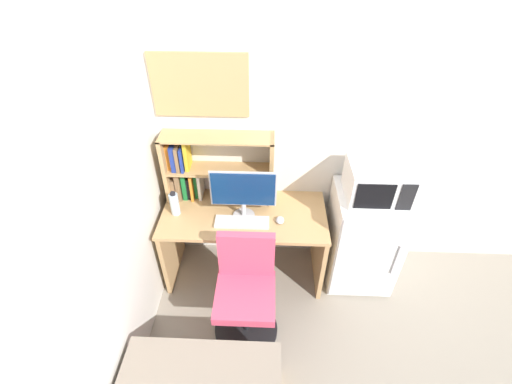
# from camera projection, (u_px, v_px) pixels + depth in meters

# --- Properties ---
(wall_back) EXTENTS (6.40, 0.04, 2.60)m
(wall_back) POSITION_uv_depth(u_px,v_px,m) (409.00, 134.00, 2.69)
(wall_back) COLOR silver
(wall_back) RESTS_ON ground_plane
(wall_left) EXTENTS (0.04, 4.40, 2.60)m
(wall_left) POSITION_uv_depth(u_px,v_px,m) (48.00, 307.00, 1.49)
(wall_left) COLOR silver
(wall_left) RESTS_ON ground_plane
(desk) EXTENTS (1.34, 0.63, 0.72)m
(desk) POSITION_uv_depth(u_px,v_px,m) (244.00, 232.00, 2.96)
(desk) COLOR tan
(desk) RESTS_ON ground_plane
(hutch_bookshelf) EXTENTS (0.88, 0.22, 0.59)m
(hutch_bookshelf) POSITION_uv_depth(u_px,v_px,m) (201.00, 168.00, 2.82)
(hutch_bookshelf) COLOR tan
(hutch_bookshelf) RESTS_ON desk
(monitor) EXTENTS (0.51, 0.17, 0.43)m
(monitor) POSITION_uv_depth(u_px,v_px,m) (243.00, 192.00, 2.64)
(monitor) COLOR #B7B7BC
(monitor) RESTS_ON desk
(keyboard) EXTENTS (0.43, 0.14, 0.02)m
(keyboard) POSITION_uv_depth(u_px,v_px,m) (242.00, 222.00, 2.73)
(keyboard) COLOR silver
(keyboard) RESTS_ON desk
(computer_mouse) EXTENTS (0.06, 0.09, 0.04)m
(computer_mouse) POSITION_uv_depth(u_px,v_px,m) (280.00, 220.00, 2.74)
(computer_mouse) COLOR silver
(computer_mouse) RESTS_ON desk
(water_bottle) EXTENTS (0.07, 0.07, 0.21)m
(water_bottle) POSITION_uv_depth(u_px,v_px,m) (175.00, 204.00, 2.77)
(water_bottle) COLOR silver
(water_bottle) RESTS_ON desk
(mini_fridge) EXTENTS (0.56, 0.56, 0.92)m
(mini_fridge) POSITION_uv_depth(u_px,v_px,m) (362.00, 238.00, 2.98)
(mini_fridge) COLOR white
(mini_fridge) RESTS_ON ground_plane
(microwave) EXTENTS (0.45, 0.38, 0.29)m
(microwave) POSITION_uv_depth(u_px,v_px,m) (377.00, 181.00, 2.61)
(microwave) COLOR silver
(microwave) RESTS_ON mini_fridge
(desk_chair) EXTENTS (0.50, 0.50, 0.89)m
(desk_chair) POSITION_uv_depth(u_px,v_px,m) (246.00, 295.00, 2.60)
(desk_chair) COLOR black
(desk_chair) RESTS_ON ground_plane
(wall_corkboard) EXTENTS (0.71, 0.02, 0.47)m
(wall_corkboard) POSITION_uv_depth(u_px,v_px,m) (200.00, 85.00, 2.49)
(wall_corkboard) COLOR tan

